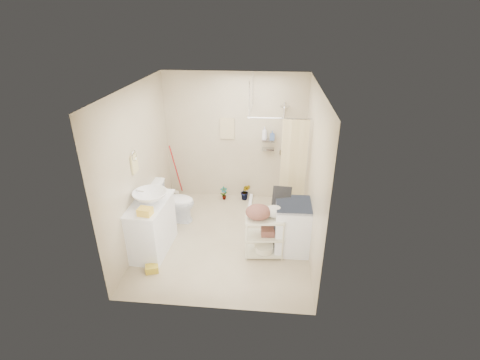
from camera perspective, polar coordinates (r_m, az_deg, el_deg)
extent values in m
plane|color=#BCAD8D|center=(6.18, -2.38, -9.51)|extent=(3.20, 3.20, 0.00)
cube|color=silver|center=(5.14, -2.92, 14.90)|extent=(2.80, 3.20, 0.04)
cube|color=#C5B798|center=(7.01, -0.84, 6.89)|extent=(2.80, 0.04, 2.60)
cube|color=#C5B798|center=(4.15, -5.65, -7.48)|extent=(2.80, 0.04, 2.60)
cube|color=#C5B798|center=(5.88, -16.26, 2.03)|extent=(0.04, 3.20, 2.60)
cube|color=#C5B798|center=(5.53, 11.91, 0.97)|extent=(0.04, 3.20, 2.60)
cube|color=silver|center=(5.86, -14.43, -7.39)|extent=(0.62, 1.04, 0.89)
imported|color=white|center=(5.59, -14.53, -2.72)|extent=(0.61, 0.61, 0.18)
cube|color=gold|center=(5.28, -15.31, -5.02)|extent=(0.22, 0.18, 0.11)
cube|color=gold|center=(5.60, -14.27, -13.76)|extent=(0.33, 0.29, 0.15)
imported|color=white|center=(6.60, -10.84, -3.47)|extent=(0.79, 0.48, 0.79)
imported|color=brown|center=(7.31, -2.66, -2.19)|extent=(0.18, 0.16, 0.29)
imported|color=#9A5423|center=(7.28, 0.90, -1.95)|extent=(0.21, 0.18, 0.37)
cube|color=beige|center=(6.95, -2.11, 8.43)|extent=(0.28, 0.03, 0.42)
imported|color=white|center=(6.84, 4.04, 7.66)|extent=(0.11, 0.11, 0.26)
imported|color=#43609B|center=(6.84, 5.31, 7.30)|extent=(0.09, 0.10, 0.19)
cube|color=white|center=(5.76, 8.71, -7.57)|extent=(0.60, 0.62, 0.86)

